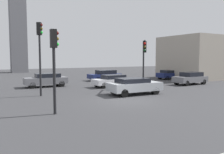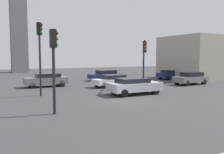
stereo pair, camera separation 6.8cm
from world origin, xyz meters
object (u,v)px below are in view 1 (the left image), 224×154
(traffic_light_2, at_px, (40,46))
(car_1, at_px, (46,80))
(car_3, at_px, (112,80))
(car_5, at_px, (134,86))
(car_7, at_px, (171,74))
(car_0, at_px, (190,78))
(traffic_light_1, at_px, (144,54))
(car_4, at_px, (105,75))
(traffic_light_0, at_px, (54,55))

(traffic_light_2, distance_m, car_1, 6.90)
(car_3, relative_size, car_5, 0.92)
(car_7, bearing_deg, car_3, -162.08)
(car_0, height_order, car_7, car_0)
(traffic_light_1, xyz_separation_m, car_4, (1.13, 10.27, -2.72))
(car_3, height_order, car_4, car_4)
(car_1, distance_m, car_7, 17.94)
(car_3, bearing_deg, car_7, -165.47)
(car_4, xyz_separation_m, car_7, (9.16, -3.15, -0.03))
(car_4, bearing_deg, car_1, 16.56)
(traffic_light_1, xyz_separation_m, traffic_light_2, (-9.44, 1.26, 0.62))
(traffic_light_2, distance_m, car_3, 8.97)
(traffic_light_2, relative_size, car_1, 1.34)
(car_0, relative_size, car_5, 0.92)
(traffic_light_1, distance_m, car_5, 4.00)
(car_5, bearing_deg, car_4, 76.18)
(traffic_light_0, relative_size, traffic_light_1, 0.96)
(traffic_light_1, height_order, car_5, traffic_light_1)
(car_1, height_order, car_5, car_1)
(traffic_light_1, xyz_separation_m, car_5, (-2.35, -1.79, -2.70))
(traffic_light_0, height_order, car_7, traffic_light_0)
(car_4, distance_m, car_5, 12.55)
(traffic_light_2, xyz_separation_m, car_5, (7.09, -3.05, -3.32))
(traffic_light_0, distance_m, car_5, 8.82)
(traffic_light_0, relative_size, car_1, 1.05)
(car_3, bearing_deg, traffic_light_2, 14.02)
(traffic_light_0, distance_m, car_0, 18.77)
(traffic_light_0, distance_m, car_1, 12.78)
(car_1, xyz_separation_m, car_7, (17.94, 0.08, -0.06))
(car_0, relative_size, car_3, 1.00)
(car_5, bearing_deg, car_7, 37.49)
(traffic_light_0, height_order, traffic_light_1, traffic_light_1)
(car_3, relative_size, car_7, 1.00)
(car_0, bearing_deg, car_1, -23.38)
(car_4, bearing_deg, car_3, 65.11)
(car_3, bearing_deg, car_1, -31.46)
(car_0, bearing_deg, traffic_light_0, 18.05)
(traffic_light_2, distance_m, car_5, 8.40)
(traffic_light_0, relative_size, car_3, 1.10)
(traffic_light_1, distance_m, car_7, 12.81)
(car_3, xyz_separation_m, car_5, (-0.88, -5.37, 0.07))
(car_3, height_order, car_7, car_7)
(car_7, bearing_deg, traffic_light_2, -162.29)
(traffic_light_2, bearing_deg, car_5, 14.98)
(car_5, bearing_deg, traffic_light_1, 39.51)
(car_0, relative_size, car_7, 1.01)
(traffic_light_2, relative_size, car_7, 1.41)
(traffic_light_0, bearing_deg, car_5, 23.67)
(car_4, relative_size, car_7, 1.10)
(car_0, bearing_deg, car_4, -57.21)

